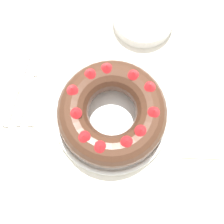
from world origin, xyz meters
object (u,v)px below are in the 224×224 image
Objects in this scene: serving_knife at (15,93)px; napkin at (209,139)px; serving_dish at (112,117)px; cake_knife at (38,97)px; bundt_cake at (112,112)px; fork at (30,85)px; side_bowl at (143,19)px.

napkin is at bearing -4.09° from serving_knife.
serving_knife is at bearing 176.60° from serving_dish.
cake_knife reaches higher than napkin.
napkin is (0.53, -0.02, -0.00)m from serving_knife.
serving_dish is 2.00× the size of napkin.
napkin is (0.26, -0.01, -0.06)m from bundt_cake.
serving_dish is 0.26m from napkin.
bundt_cake is 0.25m from fork.
fork is at bearing 168.89° from serving_dish.
fork is at bearing 173.86° from napkin.
serving_knife and cake_knife have the same top height.
serving_dish is 0.05m from bundt_cake.
serving_knife is at bearing 177.56° from napkin.
side_bowl is (0.27, 0.26, 0.01)m from fork.
fork reaches higher than napkin.
fork is 0.05m from cake_knife.
serving_knife is at bearing -177.77° from cake_knife.
napkin is (0.23, -0.31, -0.02)m from side_bowl.
serving_dish is at bearing -2.32° from cake_knife.
serving_knife reaches higher than fork.
cake_knife is at bearing 175.51° from serving_dish.
napkin is (0.46, -0.02, -0.00)m from cake_knife.
serving_dish is 0.21m from cake_knife.
side_bowl is 1.16× the size of napkin.
serving_dish is at bearing 178.57° from napkin.
bundt_cake is 0.31m from side_bowl.
bundt_cake is 1.54× the size of side_bowl.
bundt_cake is (-0.00, 0.00, 0.05)m from serving_dish.
side_bowl is at bearing 41.71° from serving_knife.
serving_knife is 1.26× the size of side_bowl.
fork is 1.15× the size of side_bowl.
cake_knife is 0.47m from napkin.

